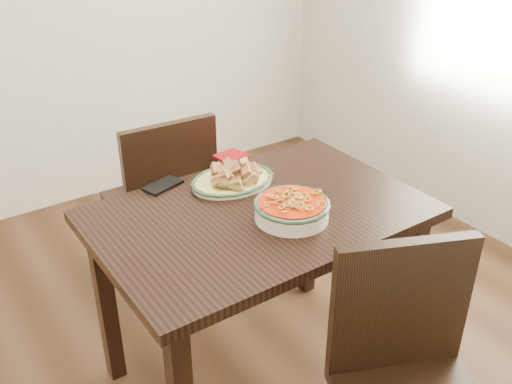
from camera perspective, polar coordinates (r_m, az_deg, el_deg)
floor at (r=2.44m, az=-2.89°, el=-17.18°), size 3.50×3.50×0.00m
dining_table at (r=2.03m, az=0.32°, el=-4.36°), size 1.13×0.75×0.75m
chair_far at (r=2.61m, az=-9.16°, el=-0.47°), size 0.44×0.44×0.89m
chair_near at (r=1.78m, az=15.02°, el=-17.26°), size 0.55×0.55×0.89m
fish_plate at (r=2.13m, az=-2.40°, el=1.95°), size 0.32×0.25×0.11m
noodle_bowl at (r=1.91m, az=3.60°, el=-1.50°), size 0.26×0.26×0.08m
smartphone at (r=2.15m, az=-9.30°, el=0.67°), size 0.16×0.12×0.01m
napkin at (r=2.36m, az=-2.56°, el=3.60°), size 0.13×0.11×0.01m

